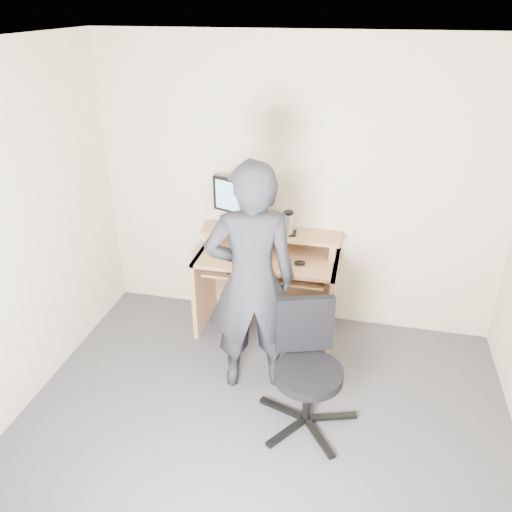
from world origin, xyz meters
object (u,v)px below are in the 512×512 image
at_px(desk, 269,272).
at_px(office_chair, 307,362).
at_px(person, 251,281).
at_px(monitor, 237,200).

relative_size(desk, office_chair, 1.34).
bearing_deg(person, monitor, -86.14).
height_order(desk, monitor, monitor).
bearing_deg(office_chair, monitor, 106.62).
distance_m(desk, person, 0.86).
bearing_deg(desk, office_chair, -65.88).
xyz_separation_m(office_chair, person, (-0.46, 0.29, 0.41)).
xyz_separation_m(monitor, office_chair, (0.78, -1.13, -0.69)).
distance_m(monitor, office_chair, 1.54).
height_order(desk, person, person).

